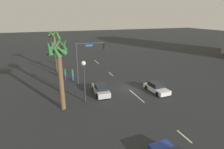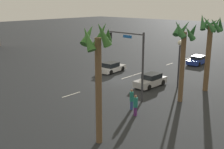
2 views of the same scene
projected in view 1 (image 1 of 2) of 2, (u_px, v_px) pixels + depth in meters
The scene contains 16 objects.
ground_plane at pixel (128, 88), 27.91m from camera, with size 220.00×220.00×0.00m, color #232628.
lane_stripe_1 at pixel (184, 136), 16.83m from camera, with size 1.94×0.14×0.01m, color silver.
lane_stripe_2 at pixel (140, 99), 24.30m from camera, with size 2.09×0.14×0.01m, color silver.
lane_stripe_3 at pixel (133, 93), 26.32m from camera, with size 2.20×0.14×0.01m, color silver.
lane_stripe_4 at pixel (111, 74), 34.67m from camera, with size 2.45×0.14×0.01m, color silver.
lane_stripe_5 at pixel (98, 63), 42.70m from camera, with size 1.96×0.14×0.01m, color silver.
lane_stripe_6 at pixel (95, 61), 44.52m from camera, with size 1.89×0.14×0.01m, color silver.
car_0 at pixel (101, 90), 25.74m from camera, with size 4.42×1.95×1.45m.
car_1 at pixel (156, 88), 26.53m from camera, with size 4.36×2.10×1.36m.
traffic_signal at pixel (86, 56), 28.57m from camera, with size 0.52×4.83×6.76m.
streetlamp at pixel (84, 73), 22.44m from camera, with size 0.56×0.56×5.40m.
pedestrian_0 at pixel (65, 74), 31.57m from camera, with size 0.44×0.44×1.86m.
pedestrian_1 at pixel (73, 74), 31.13m from camera, with size 0.49×0.49×1.91m.
palm_tree_0 at pixel (55, 41), 34.52m from camera, with size 2.49×2.41×8.37m.
palm_tree_1 at pixel (59, 61), 20.02m from camera, with size 2.55×2.68×8.36m.
palm_tree_2 at pixel (59, 54), 24.58m from camera, with size 2.54×2.51×7.95m.
Camera 1 is at (-23.46, 11.18, 10.66)m, focal length 29.31 mm.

